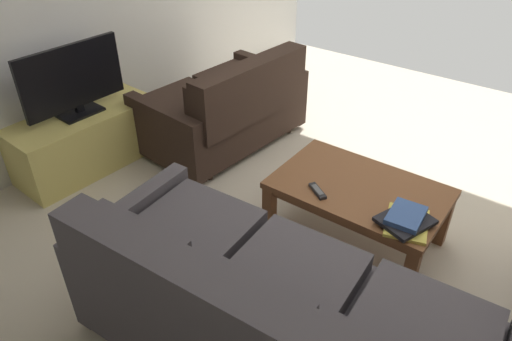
{
  "coord_description": "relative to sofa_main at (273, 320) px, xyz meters",
  "views": [
    {
      "loc": [
        -0.85,
        2.52,
        2.12
      ],
      "look_at": [
        0.4,
        0.82,
        0.69
      ],
      "focal_mm": 33.07,
      "sensor_mm": 36.0,
      "label": 1
    }
  ],
  "objects": [
    {
      "name": "sofa_main",
      "position": [
        0.0,
        0.0,
        0.0
      ],
      "size": [
        2.03,
        0.98,
        0.86
      ],
      "color": "black",
      "rests_on": "ground"
    },
    {
      "name": "tv_stand",
      "position": [
        2.24,
        -0.64,
        -0.13
      ],
      "size": [
        0.54,
        1.15,
        0.47
      ],
      "color": "#D8C666",
      "rests_on": "ground"
    },
    {
      "name": "book_stack",
      "position": [
        -0.24,
        -0.93,
        0.08
      ],
      "size": [
        0.31,
        0.35,
        0.07
      ],
      "color": "#E0CC4C",
      "rests_on": "coffee_table"
    },
    {
      "name": "coffee_table",
      "position": [
        0.12,
        -1.11,
        -0.02
      ],
      "size": [
        1.04,
        0.67,
        0.42
      ],
      "color": "brown",
      "rests_on": "ground"
    },
    {
      "name": "flat_tv",
      "position": [
        2.24,
        -0.64,
        0.37
      ],
      "size": [
        0.22,
        0.81,
        0.53
      ],
      "color": "black",
      "rests_on": "tv_stand"
    },
    {
      "name": "loveseat_near",
      "position": [
        1.56,
        -1.57,
        -0.02
      ],
      "size": [
        0.95,
        1.42,
        0.81
      ],
      "color": "black",
      "rests_on": "ground"
    },
    {
      "name": "tv_remote",
      "position": [
        0.3,
        -0.9,
        0.06
      ],
      "size": [
        0.16,
        0.12,
        0.02
      ],
      "color": "black",
      "rests_on": "coffee_table"
    },
    {
      "name": "ground_plane",
      "position": [
        0.09,
        -1.37,
        -0.37
      ],
      "size": [
        4.92,
        5.55,
        0.01
      ],
      "primitive_type": "cube",
      "color": "beige"
    }
  ]
}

